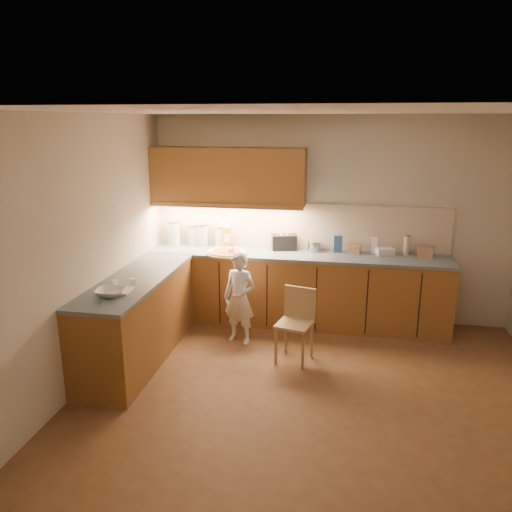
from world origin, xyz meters
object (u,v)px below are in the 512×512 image
object	(u,v)px
child	(240,298)
toaster	(284,242)
oil_jug	(228,237)
pizza_on_board	(227,252)
wooden_chair	(297,319)

from	to	relation	value
child	toaster	size ratio (longest dim) A/B	3.15
oil_jug	toaster	world-z (taller)	oil_jug
child	pizza_on_board	bearing A→B (deg)	134.25
pizza_on_board	toaster	world-z (taller)	toaster
child	oil_jug	xyz separation A→B (m)	(-0.33, 0.81, 0.53)
pizza_on_board	child	bearing A→B (deg)	-62.02
pizza_on_board	oil_jug	world-z (taller)	oil_jug
child	wooden_chair	distance (m)	0.76
pizza_on_board	child	xyz separation A→B (m)	(0.27, -0.50, -0.40)
pizza_on_board	oil_jug	xyz separation A→B (m)	(-0.07, 0.31, 0.12)
pizza_on_board	toaster	xyz separation A→B (m)	(0.67, 0.35, 0.08)
pizza_on_board	oil_jug	distance (m)	0.34
pizza_on_board	wooden_chair	distance (m)	1.35
oil_jug	wooden_chair	bearing A→B (deg)	-47.41
oil_jug	toaster	distance (m)	0.74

